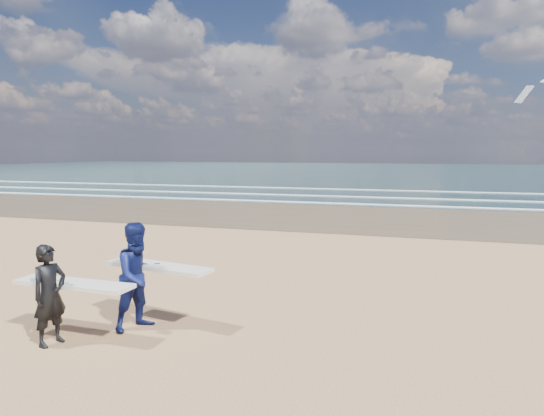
% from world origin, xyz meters
% --- Properties ---
extents(ocean, '(220.00, 100.00, 0.02)m').
position_xyz_m(ocean, '(20.00, 72.00, 0.01)').
color(ocean, '#193438').
rests_on(ocean, ground).
extents(surfer_near, '(2.21, 0.99, 1.72)m').
position_xyz_m(surfer_near, '(0.08, -0.24, 0.88)').
color(surfer_near, black).
rests_on(surfer_near, ground).
extents(surfer_far, '(2.26, 1.39, 1.98)m').
position_xyz_m(surfer_far, '(1.08, 0.84, 1.00)').
color(surfer_far, '#0D154A').
rests_on(surfer_far, ground).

